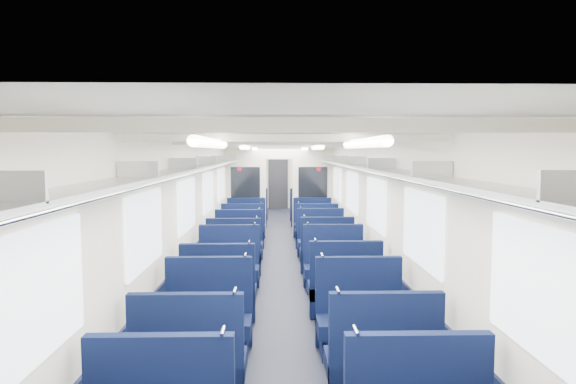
# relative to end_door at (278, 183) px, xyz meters

# --- Properties ---
(floor) EXTENTS (2.80, 18.00, 0.01)m
(floor) POSITION_rel_end_door_xyz_m (0.00, -8.94, -1.00)
(floor) COLOR black
(floor) RESTS_ON ground
(ceiling) EXTENTS (2.80, 18.00, 0.01)m
(ceiling) POSITION_rel_end_door_xyz_m (0.00, -8.94, 1.35)
(ceiling) COLOR white
(ceiling) RESTS_ON wall_left
(wall_left) EXTENTS (0.02, 18.00, 2.35)m
(wall_left) POSITION_rel_end_door_xyz_m (-1.40, -8.94, 0.18)
(wall_left) COLOR silver
(wall_left) RESTS_ON floor
(dado_left) EXTENTS (0.03, 17.90, 0.70)m
(dado_left) POSITION_rel_end_door_xyz_m (-1.39, -8.94, -0.65)
(dado_left) COLOR black
(dado_left) RESTS_ON floor
(wall_right) EXTENTS (0.02, 18.00, 2.35)m
(wall_right) POSITION_rel_end_door_xyz_m (1.40, -8.94, 0.18)
(wall_right) COLOR silver
(wall_right) RESTS_ON floor
(dado_right) EXTENTS (0.03, 17.90, 0.70)m
(dado_right) POSITION_rel_end_door_xyz_m (1.39, -8.94, -0.65)
(dado_right) COLOR black
(dado_right) RESTS_ON floor
(wall_far) EXTENTS (2.80, 0.02, 2.35)m
(wall_far) POSITION_rel_end_door_xyz_m (0.00, 0.06, 0.18)
(wall_far) COLOR silver
(wall_far) RESTS_ON floor
(luggage_rack_left) EXTENTS (0.36, 17.40, 0.18)m
(luggage_rack_left) POSITION_rel_end_door_xyz_m (-1.21, -8.94, 0.97)
(luggage_rack_left) COLOR #B2B5BA
(luggage_rack_left) RESTS_ON wall_left
(luggage_rack_right) EXTENTS (0.36, 17.40, 0.18)m
(luggage_rack_right) POSITION_rel_end_door_xyz_m (1.21, -8.94, 0.97)
(luggage_rack_right) COLOR #B2B5BA
(luggage_rack_right) RESTS_ON wall_right
(windows) EXTENTS (2.78, 15.60, 0.75)m
(windows) POSITION_rel_end_door_xyz_m (0.00, -9.40, 0.42)
(windows) COLOR white
(windows) RESTS_ON wall_left
(ceiling_fittings) EXTENTS (2.70, 16.06, 0.11)m
(ceiling_fittings) POSITION_rel_end_door_xyz_m (0.00, -9.20, 1.29)
(ceiling_fittings) COLOR silver
(ceiling_fittings) RESTS_ON ceiling
(end_door) EXTENTS (0.75, 0.06, 2.00)m
(end_door) POSITION_rel_end_door_xyz_m (0.00, 0.00, 0.00)
(end_door) COLOR black
(end_door) RESTS_ON floor
(bulkhead) EXTENTS (2.80, 0.10, 2.35)m
(bulkhead) POSITION_rel_end_door_xyz_m (-0.00, -6.17, 0.23)
(bulkhead) COLOR silver
(bulkhead) RESTS_ON floor
(seat_4) EXTENTS (0.95, 0.53, 1.07)m
(seat_4) POSITION_rel_end_door_xyz_m (-0.83, -14.91, -0.67)
(seat_4) COLOR #0C163B
(seat_4) RESTS_ON floor
(seat_5) EXTENTS (0.95, 0.53, 1.07)m
(seat_5) POSITION_rel_end_door_xyz_m (0.83, -14.92, -0.67)
(seat_5) COLOR #0C163B
(seat_5) RESTS_ON floor
(seat_6) EXTENTS (0.95, 0.53, 1.07)m
(seat_6) POSITION_rel_end_door_xyz_m (-0.83, -13.76, -0.67)
(seat_6) COLOR #0C163B
(seat_6) RESTS_ON floor
(seat_7) EXTENTS (0.95, 0.53, 1.07)m
(seat_7) POSITION_rel_end_door_xyz_m (0.83, -13.80, -0.67)
(seat_7) COLOR #0C163B
(seat_7) RESTS_ON floor
(seat_8) EXTENTS (0.95, 0.53, 1.07)m
(seat_8) POSITION_rel_end_door_xyz_m (-0.83, -12.72, -0.67)
(seat_8) COLOR #0C163B
(seat_8) RESTS_ON floor
(seat_9) EXTENTS (0.95, 0.53, 1.07)m
(seat_9) POSITION_rel_end_door_xyz_m (0.83, -12.57, -0.67)
(seat_9) COLOR #0C163B
(seat_9) RESTS_ON floor
(seat_10) EXTENTS (0.95, 0.53, 1.07)m
(seat_10) POSITION_rel_end_door_xyz_m (-0.83, -11.37, -0.67)
(seat_10) COLOR #0C163B
(seat_10) RESTS_ON floor
(seat_11) EXTENTS (0.95, 0.53, 1.07)m
(seat_11) POSITION_rel_end_door_xyz_m (0.83, -11.35, -0.67)
(seat_11) COLOR #0C163B
(seat_11) RESTS_ON floor
(seat_12) EXTENTS (0.95, 0.53, 1.07)m
(seat_12) POSITION_rel_end_door_xyz_m (-0.83, -10.33, -0.67)
(seat_12) COLOR #0C163B
(seat_12) RESTS_ON floor
(seat_13) EXTENTS (0.95, 0.53, 1.07)m
(seat_13) POSITION_rel_end_door_xyz_m (0.83, -10.20, -0.67)
(seat_13) COLOR #0C163B
(seat_13) RESTS_ON floor
(seat_14) EXTENTS (0.95, 0.53, 1.07)m
(seat_14) POSITION_rel_end_door_xyz_m (-0.83, -9.29, -0.67)
(seat_14) COLOR #0C163B
(seat_14) RESTS_ON floor
(seat_15) EXTENTS (0.95, 0.53, 1.07)m
(seat_15) POSITION_rel_end_door_xyz_m (0.83, -9.10, -0.67)
(seat_15) COLOR #0C163B
(seat_15) RESTS_ON floor
(seat_16) EXTENTS (0.95, 0.53, 1.07)m
(seat_16) POSITION_rel_end_door_xyz_m (-0.83, -7.91, -0.67)
(seat_16) COLOR #0C163B
(seat_16) RESTS_ON floor
(seat_17) EXTENTS (0.95, 0.53, 1.07)m
(seat_17) POSITION_rel_end_door_xyz_m (0.83, -7.93, -0.67)
(seat_17) COLOR #0C163B
(seat_17) RESTS_ON floor
(seat_18) EXTENTS (0.95, 0.53, 1.07)m
(seat_18) POSITION_rel_end_door_xyz_m (-0.83, -6.82, -0.67)
(seat_18) COLOR #0C163B
(seat_18) RESTS_ON floor
(seat_19) EXTENTS (0.95, 0.53, 1.07)m
(seat_19) POSITION_rel_end_door_xyz_m (0.83, -6.79, -0.67)
(seat_19) COLOR #0C163B
(seat_19) RESTS_ON floor
(seat_20) EXTENTS (0.95, 0.53, 1.07)m
(seat_20) POSITION_rel_end_door_xyz_m (-0.83, -4.70, -0.67)
(seat_20) COLOR #0C163B
(seat_20) RESTS_ON floor
(seat_21) EXTENTS (0.95, 0.53, 1.07)m
(seat_21) POSITION_rel_end_door_xyz_m (0.83, -4.70, -0.67)
(seat_21) COLOR #0C163B
(seat_21) RESTS_ON floor
(seat_22) EXTENTS (0.95, 0.53, 1.07)m
(seat_22) POSITION_rel_end_door_xyz_m (-0.83, -3.56, -0.67)
(seat_22) COLOR #0C163B
(seat_22) RESTS_ON floor
(seat_23) EXTENTS (0.95, 0.53, 1.07)m
(seat_23) POSITION_rel_end_door_xyz_m (0.83, -3.76, -0.67)
(seat_23) COLOR #0C163B
(seat_23) RESTS_ON floor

